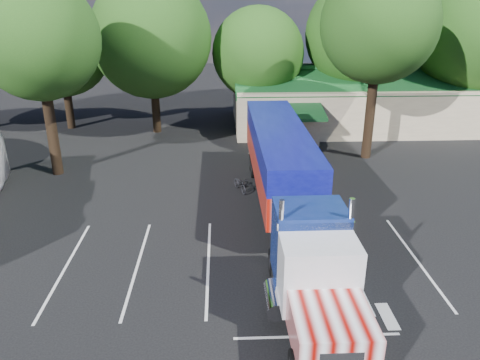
{
  "coord_description": "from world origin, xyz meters",
  "views": [
    {
      "loc": [
        0.68,
        -24.35,
        11.42
      ],
      "look_at": [
        1.66,
        -0.77,
        2.0
      ],
      "focal_mm": 35.0,
      "sensor_mm": 36.0,
      "label": 1
    }
  ],
  "objects_px": {
    "silver_sedan": "(272,130)",
    "bicycle": "(240,184)",
    "semi_truck": "(286,176)",
    "woman": "(293,238)"
  },
  "relations": [
    {
      "from": "woman",
      "to": "silver_sedan",
      "type": "bearing_deg",
      "value": -20.82
    },
    {
      "from": "semi_truck",
      "to": "woman",
      "type": "height_order",
      "value": "semi_truck"
    },
    {
      "from": "bicycle",
      "to": "silver_sedan",
      "type": "bearing_deg",
      "value": 54.77
    },
    {
      "from": "semi_truck",
      "to": "silver_sedan",
      "type": "relative_size",
      "value": 5.95
    },
    {
      "from": "silver_sedan",
      "to": "bicycle",
      "type": "bearing_deg",
      "value": 165.49
    },
    {
      "from": "semi_truck",
      "to": "silver_sedan",
      "type": "distance_m",
      "value": 16.07
    },
    {
      "from": "woman",
      "to": "silver_sedan",
      "type": "distance_m",
      "value": 19.46
    },
    {
      "from": "woman",
      "to": "bicycle",
      "type": "relative_size",
      "value": 1.03
    },
    {
      "from": "semi_truck",
      "to": "bicycle",
      "type": "bearing_deg",
      "value": 116.55
    },
    {
      "from": "semi_truck",
      "to": "woman",
      "type": "distance_m",
      "value": 3.91
    }
  ]
}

